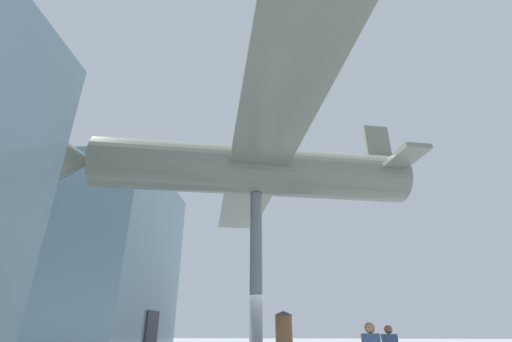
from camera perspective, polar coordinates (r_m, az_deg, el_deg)
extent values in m
cube|color=#7593A3|center=(24.62, -32.17, -12.54)|extent=(9.33, 14.22, 10.16)
cube|color=#383A3F|center=(25.95, -29.55, -0.99)|extent=(0.36, 13.51, 0.60)
cube|color=#383A3F|center=(21.07, -17.10, -24.52)|extent=(1.80, 0.12, 2.30)
cylinder|color=slate|center=(12.58, 0.00, -17.20)|extent=(0.45, 0.45, 6.22)
cylinder|color=slate|center=(13.71, 0.00, 0.00)|extent=(4.43, 12.50, 1.95)
cube|color=slate|center=(13.71, 0.00, 0.00)|extent=(17.06, 5.67, 0.18)
cube|color=slate|center=(15.45, 20.38, -0.71)|extent=(5.51, 2.08, 0.18)
cube|color=slate|center=(15.95, 19.75, 3.30)|extent=(0.40, 1.11, 2.34)
cone|color=slate|center=(14.48, -27.68, 1.61)|extent=(1.87, 1.54, 1.66)
sphere|color=black|center=(14.77, -30.58, 1.76)|extent=(0.44, 0.44, 0.44)
sphere|color=brown|center=(11.44, 21.17, -23.41)|extent=(0.23, 0.23, 0.23)
sphere|color=#936B4C|center=(9.25, 18.41, -23.55)|extent=(0.24, 0.24, 0.24)
cylinder|color=brown|center=(19.94, 4.70, -25.80)|extent=(0.89, 0.89, 2.06)
cone|color=#2D2D33|center=(19.95, 4.57, -22.51)|extent=(1.02, 1.02, 0.22)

